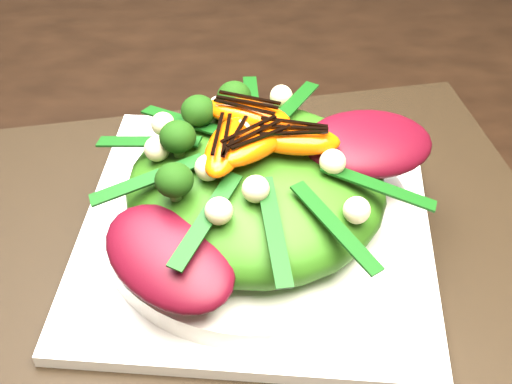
{
  "coord_description": "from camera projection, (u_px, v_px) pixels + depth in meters",
  "views": [
    {
      "loc": [
        -0.21,
        -0.5,
        1.13
      ],
      "look_at": [
        -0.19,
        -0.13,
        0.8
      ],
      "focal_mm": 48.0,
      "sensor_mm": 36.0,
      "label": 1
    }
  ],
  "objects": [
    {
      "name": "dining_table",
      "position": [
        441.0,
        143.0,
        0.65
      ],
      "size": [
        1.6,
        0.9,
        0.75
      ],
      "primitive_type": "cube",
      "color": "black",
      "rests_on": "floor"
    },
    {
      "name": "placemat",
      "position": [
        256.0,
        234.0,
        0.53
      ],
      "size": [
        0.49,
        0.39,
        0.0
      ],
      "primitive_type": "cube",
      "rotation": [
        0.0,
        0.0,
        0.11
      ],
      "color": "black",
      "rests_on": "dining_table"
    },
    {
      "name": "plate_base",
      "position": [
        256.0,
        228.0,
        0.52
      ],
      "size": [
        0.3,
        0.3,
        0.01
      ],
      "primitive_type": "cube",
      "rotation": [
        0.0,
        0.0,
        -0.15
      ],
      "color": "silver",
      "rests_on": "placemat"
    },
    {
      "name": "salad_bowl",
      "position": [
        256.0,
        215.0,
        0.51
      ],
      "size": [
        0.31,
        0.31,
        0.02
      ],
      "primitive_type": "cylinder",
      "rotation": [
        0.0,
        0.0,
        -0.43
      ],
      "color": "white",
      "rests_on": "plate_base"
    },
    {
      "name": "lettuce_mound",
      "position": [
        256.0,
        187.0,
        0.49
      ],
      "size": [
        0.19,
        0.19,
        0.06
      ],
      "primitive_type": "ellipsoid",
      "rotation": [
        0.0,
        0.0,
        0.0
      ],
      "color": "#2D6011",
      "rests_on": "salad_bowl"
    },
    {
      "name": "radicchio_leaf",
      "position": [
        369.0,
        143.0,
        0.49
      ],
      "size": [
        0.11,
        0.08,
        0.02
      ],
      "primitive_type": "ellipsoid",
      "rotation": [
        0.0,
        0.0,
        0.22
      ],
      "color": "#3F0611",
      "rests_on": "lettuce_mound"
    },
    {
      "name": "orange_segment",
      "position": [
        260.0,
        127.0,
        0.48
      ],
      "size": [
        0.07,
        0.05,
        0.02
      ],
      "primitive_type": "ellipsoid",
      "rotation": [
        0.0,
        0.0,
        0.45
      ],
      "color": "#FF4C04",
      "rests_on": "lettuce_mound"
    },
    {
      "name": "broccoli_floret",
      "position": [
        171.0,
        122.0,
        0.48
      ],
      "size": [
        0.05,
        0.05,
        0.04
      ],
      "primitive_type": "sphere",
      "rotation": [
        0.0,
        0.0,
        0.39
      ],
      "color": "black",
      "rests_on": "lettuce_mound"
    },
    {
      "name": "macadamia_nut",
      "position": [
        284.0,
        177.0,
        0.44
      ],
      "size": [
        0.02,
        0.02,
        0.02
      ],
      "primitive_type": "sphere",
      "rotation": [
        0.0,
        0.0,
        0.17
      ],
      "color": "beige",
      "rests_on": "lettuce_mound"
    },
    {
      "name": "balsamic_drizzle",
      "position": [
        260.0,
        116.0,
        0.48
      ],
      "size": [
        0.04,
        0.02,
        0.0
      ],
      "primitive_type": "cube",
      "rotation": [
        0.0,
        0.0,
        0.45
      ],
      "color": "black",
      "rests_on": "orange_segment"
    }
  ]
}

